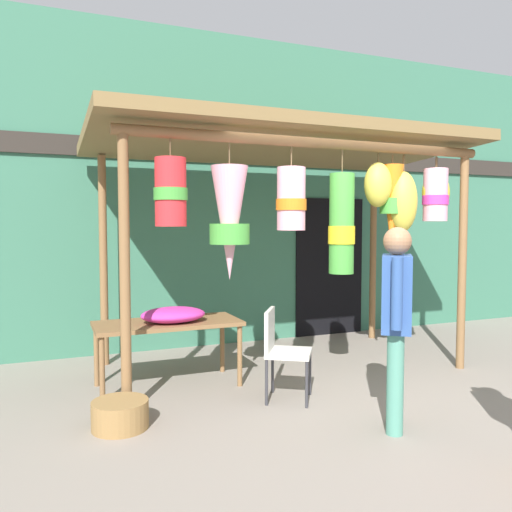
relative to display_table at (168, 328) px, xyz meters
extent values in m
plane|color=gray|center=(1.65, -0.98, -0.59)|extent=(30.00, 30.00, 0.00)
cube|color=#387056|center=(1.65, 1.65, 1.48)|extent=(10.94, 0.25, 4.14)
cube|color=#2D2823|center=(1.65, 1.50, 1.98)|extent=(9.85, 0.04, 0.24)
cube|color=black|center=(2.75, 1.51, 0.41)|extent=(1.10, 0.03, 2.00)
cylinder|color=brown|center=(-0.50, -0.62, 0.62)|extent=(0.09, 0.09, 2.41)
cylinder|color=brown|center=(3.20, -0.62, 0.62)|extent=(0.09, 0.09, 2.41)
cylinder|color=brown|center=(-0.50, 1.07, 0.62)|extent=(0.09, 0.09, 2.41)
cylinder|color=brown|center=(3.20, 1.07, 0.62)|extent=(0.09, 0.09, 2.41)
cylinder|color=brown|center=(1.35, -0.62, 1.82)|extent=(3.89, 0.10, 0.10)
cylinder|color=brown|center=(1.35, 1.07, 1.97)|extent=(3.89, 0.10, 0.10)
cube|color=olive|center=(1.35, 0.23, 1.94)|extent=(4.19, 2.19, 0.24)
cylinder|color=brown|center=(-0.11, -0.65, 1.69)|extent=(0.01, 0.01, 0.16)
cylinder|color=red|center=(-0.11, -0.65, 1.31)|extent=(0.27, 0.27, 0.59)
cylinder|color=green|center=(-0.11, -0.65, 1.29)|extent=(0.29, 0.29, 0.11)
cylinder|color=brown|center=(0.44, -0.62, 1.67)|extent=(0.01, 0.01, 0.21)
cone|color=pink|center=(0.44, -0.62, 1.04)|extent=(0.34, 0.34, 1.04)
cylinder|color=green|center=(0.44, -0.62, 0.95)|extent=(0.36, 0.36, 0.19)
cylinder|color=brown|center=(1.06, -0.62, 1.67)|extent=(0.01, 0.01, 0.19)
cylinder|color=pink|center=(1.06, -0.62, 1.28)|extent=(0.27, 0.27, 0.60)
cylinder|color=orange|center=(1.06, -0.62, 1.22)|extent=(0.29, 0.29, 0.11)
cylinder|color=brown|center=(1.61, -0.63, 1.65)|extent=(0.01, 0.01, 0.23)
cylinder|color=green|center=(1.61, -0.63, 1.04)|extent=(0.25, 0.25, 0.99)
cylinder|color=yellow|center=(1.61, -0.63, 0.93)|extent=(0.26, 0.26, 0.18)
cylinder|color=brown|center=(2.30, -0.53, 1.72)|extent=(0.01, 0.01, 0.11)
cone|color=orange|center=(2.30, -0.53, 1.20)|extent=(0.23, 0.23, 0.92)
cylinder|color=green|center=(2.30, -0.53, 1.23)|extent=(0.25, 0.25, 0.17)
cylinder|color=brown|center=(2.82, -0.59, 1.70)|extent=(0.01, 0.01, 0.13)
cylinder|color=pink|center=(2.82, -0.59, 1.35)|extent=(0.26, 0.26, 0.57)
cylinder|color=#D13399|center=(2.82, -0.59, 1.30)|extent=(0.28, 0.28, 0.10)
cylinder|color=#4C3D23|center=(2.85, -0.57, 1.69)|extent=(0.02, 0.02, 0.15)
ellipsoid|color=yellow|center=(2.85, -0.57, 1.38)|extent=(0.31, 0.26, 0.48)
cylinder|color=#4C3D23|center=(2.40, -0.58, 1.68)|extent=(0.02, 0.02, 0.18)
ellipsoid|color=gold|center=(2.40, -0.58, 1.27)|extent=(0.31, 0.27, 0.64)
cylinder|color=#4C3D23|center=(2.10, -0.54, 1.72)|extent=(0.02, 0.02, 0.09)
ellipsoid|color=gold|center=(2.10, -0.54, 1.45)|extent=(0.30, 0.25, 0.46)
cube|color=brown|center=(0.00, 0.00, 0.05)|extent=(1.43, 0.65, 0.04)
cylinder|color=brown|center=(-0.66, -0.27, -0.28)|extent=(0.05, 0.05, 0.61)
cylinder|color=brown|center=(0.66, -0.27, -0.28)|extent=(0.05, 0.05, 0.61)
cylinder|color=brown|center=(-0.66, 0.27, -0.28)|extent=(0.05, 0.05, 0.61)
cylinder|color=brown|center=(0.66, 0.27, -0.28)|extent=(0.05, 0.05, 0.61)
ellipsoid|color=#D13399|center=(0.04, -0.07, 0.14)|extent=(0.64, 0.45, 0.15)
ellipsoid|color=pink|center=(0.14, -0.11, 0.15)|extent=(0.29, 0.22, 0.11)
cube|color=beige|center=(0.94, -0.83, -0.15)|extent=(0.55, 0.55, 0.04)
cube|color=beige|center=(0.79, -0.73, 0.05)|extent=(0.25, 0.36, 0.40)
cylinder|color=#333338|center=(0.99, -1.08, -0.37)|extent=(0.03, 0.03, 0.44)
cylinder|color=#333338|center=(1.19, -0.78, -0.37)|extent=(0.03, 0.03, 0.44)
cylinder|color=#333338|center=(0.69, -0.88, -0.37)|extent=(0.03, 0.03, 0.44)
cylinder|color=#333338|center=(0.89, -0.58, -0.37)|extent=(0.03, 0.03, 0.44)
cylinder|color=olive|center=(-0.60, -0.92, -0.48)|extent=(0.45, 0.45, 0.22)
cylinder|color=#4C8E7A|center=(1.46, -1.70, -0.19)|extent=(0.13, 0.13, 0.79)
cylinder|color=#4C8E7A|center=(1.35, -1.84, -0.19)|extent=(0.13, 0.13, 0.79)
cube|color=#2D5193|center=(1.41, -1.77, 0.50)|extent=(0.42, 0.45, 0.59)
cylinder|color=#2D5193|center=(1.56, -1.57, 0.53)|extent=(0.08, 0.08, 0.53)
cylinder|color=#2D5193|center=(1.25, -1.98, 0.53)|extent=(0.08, 0.08, 0.53)
sphere|color=#9E704C|center=(1.41, -1.77, 0.91)|extent=(0.22, 0.22, 0.22)
camera|label=1|loc=(-1.12, -5.03, 1.03)|focal=36.06mm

